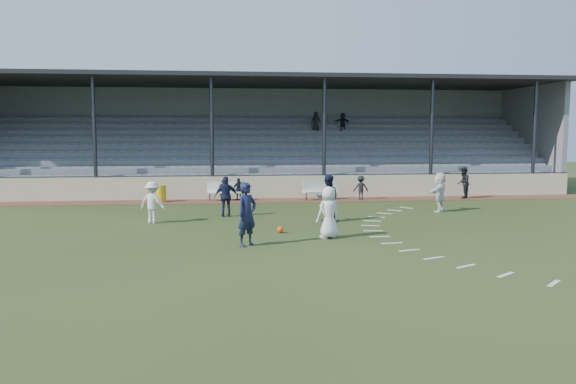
% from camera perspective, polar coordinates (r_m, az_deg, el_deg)
% --- Properties ---
extents(ground, '(90.00, 90.00, 0.00)m').
position_cam_1_polar(ground, '(18.77, 0.86, -4.75)').
color(ground, '#2C3B18').
rests_on(ground, ground).
extents(cinder_track, '(34.00, 2.00, 0.02)m').
position_cam_1_polar(cinder_track, '(29.09, -1.78, -0.87)').
color(cinder_track, brown).
rests_on(cinder_track, ground).
extents(retaining_wall, '(34.00, 0.18, 1.20)m').
position_cam_1_polar(retaining_wall, '(30.07, -1.94, 0.49)').
color(retaining_wall, beige).
rests_on(retaining_wall, ground).
extents(bench_left, '(2.01, 0.48, 0.95)m').
position_cam_1_polar(bench_left, '(29.17, -6.28, 0.25)').
color(bench_left, white).
rests_on(bench_left, cinder_track).
extents(bench_right, '(2.04, 0.96, 0.95)m').
position_cam_1_polar(bench_right, '(29.44, 3.34, 0.33)').
color(bench_right, white).
rests_on(bench_right, cinder_track).
extents(trash_bin, '(0.53, 0.53, 0.84)m').
position_cam_1_polar(trash_bin, '(29.15, -12.79, -0.15)').
color(trash_bin, gold).
rests_on(trash_bin, cinder_track).
extents(football, '(0.23, 0.23, 0.23)m').
position_cam_1_polar(football, '(19.80, -0.79, -3.84)').
color(football, '#EA440D').
rests_on(football, ground).
extents(player_white_lead, '(1.00, 0.86, 1.74)m').
position_cam_1_polar(player_white_lead, '(18.75, 4.15, -2.08)').
color(player_white_lead, silver).
rests_on(player_white_lead, ground).
extents(player_navy_lead, '(0.86, 0.84, 1.99)m').
position_cam_1_polar(player_navy_lead, '(17.45, -4.19, -2.28)').
color(player_navy_lead, '#141B39').
rests_on(player_navy_lead, ground).
extents(player_navy_mid, '(1.08, 0.95, 1.85)m').
position_cam_1_polar(player_navy_mid, '(22.33, 4.06, -0.63)').
color(player_navy_mid, '#141B39').
rests_on(player_navy_mid, ground).
extents(player_white_wing, '(1.20, 0.95, 1.63)m').
position_cam_1_polar(player_white_wing, '(22.46, -13.61, -1.03)').
color(player_white_wing, silver).
rests_on(player_white_wing, ground).
extents(player_navy_wing, '(1.02, 0.49, 1.69)m').
position_cam_1_polar(player_navy_wing, '(23.66, -6.29, -0.46)').
color(player_navy_wing, '#141B39').
rests_on(player_navy_wing, ground).
extents(player_white_back, '(1.43, 1.59, 1.76)m').
position_cam_1_polar(player_white_back, '(25.91, 15.17, -0.00)').
color(player_white_back, silver).
rests_on(player_white_back, ground).
extents(official, '(0.96, 1.02, 1.66)m').
position_cam_1_polar(official, '(31.37, 17.37, 0.91)').
color(official, black).
rests_on(official, cinder_track).
extents(sub_left_near, '(0.45, 0.35, 1.11)m').
position_cam_1_polar(sub_left_near, '(29.03, -6.64, 0.20)').
color(sub_left_near, black).
rests_on(sub_left_near, cinder_track).
extents(sub_left_far, '(0.73, 0.46, 1.16)m').
position_cam_1_polar(sub_left_far, '(29.17, -5.01, 0.29)').
color(sub_left_far, black).
rests_on(sub_left_far, cinder_track).
extents(sub_right, '(0.81, 0.47, 1.24)m').
position_cam_1_polar(sub_right, '(29.69, 7.40, 0.45)').
color(sub_right, black).
rests_on(sub_right, cinder_track).
extents(grandstand, '(34.60, 9.00, 6.61)m').
position_cam_1_polar(grandstand, '(34.65, -2.57, 3.88)').
color(grandstand, slate).
rests_on(grandstand, ground).
extents(penalty_arc, '(3.89, 14.63, 0.01)m').
position_cam_1_polar(penalty_arc, '(19.71, 12.87, -4.37)').
color(penalty_arc, silver).
rests_on(penalty_arc, ground).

